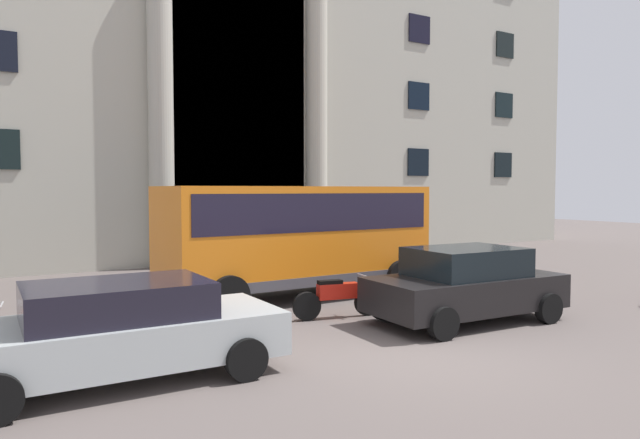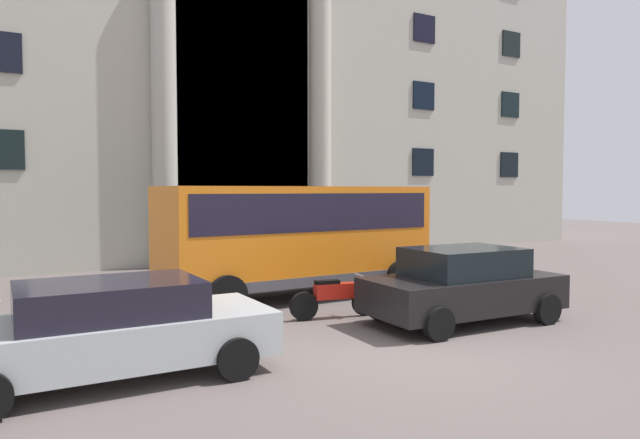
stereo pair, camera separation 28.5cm
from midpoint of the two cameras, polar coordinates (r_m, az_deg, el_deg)
The scene contains 10 objects.
ground_plane at distance 9.92m, azimuth 9.00°, elevation -13.39°, with size 80.00×64.00×0.12m, color #5C524E.
office_building_facade at distance 26.25m, azimuth -17.37°, elevation 16.64°, with size 41.55×9.68×17.99m.
orange_minibus at distance 14.55m, azimuth -2.73°, elevation -1.19°, with size 6.90×2.70×2.80m.
bus_stop_sign at distance 18.80m, azimuth 8.15°, elevation -0.34°, with size 0.44×0.08×2.67m.
hedge_planter_entrance_left at distance 18.60m, azimuth -11.24°, elevation -3.01°, with size 1.86×0.74×1.67m.
hedge_planter_far_east at distance 20.79m, azimuth -2.46°, elevation -2.90°, with size 1.76×0.97×1.25m.
parked_sedan_far at distance 8.91m, azimuth -20.15°, elevation -10.18°, with size 4.62×2.12×1.42m.
parked_estate_mid at distance 12.29m, azimuth 13.52°, elevation -6.25°, with size 4.17×2.19×1.54m.
motorcycle_near_kerb at distance 12.33m, azimuth 0.92°, elevation -7.64°, with size 1.98×0.62×0.89m.
scooter_by_planter at distance 14.64m, azimuth 11.12°, elevation -5.99°, with size 2.05×0.55×0.89m.
Camera 1 is at (-6.27, -7.19, 2.73)m, focal length 32.45 mm.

